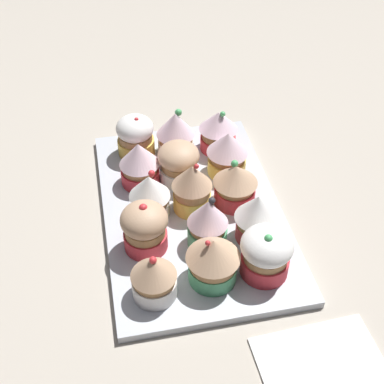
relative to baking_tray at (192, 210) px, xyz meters
The scene contains 17 objects.
ground_plane 2.10cm from the baking_tray, ahead, with size 180.00×180.00×3.00cm, color #B2A899.
baking_tray is the anchor object (origin of this frame).
cupcake_0 15.32cm from the baking_tray, 153.20° to the right, with size 6.56×6.56×7.30cm.
cupcake_1 11.15cm from the baking_tray, 135.21° to the right, with size 5.87×5.87×7.48cm.
cupcake_2 7.44cm from the baking_tray, 87.10° to the right, with size 6.34×6.34×6.98cm.
cupcake_3 10.53cm from the baking_tray, 45.09° to the right, with size 6.26×6.26×7.24cm.
cupcake_4 15.04cm from the baking_tray, 28.21° to the right, with size 6.13×6.13×7.25cm.
cupcake_5 13.59cm from the baking_tray, behind, with size 6.74×6.74×7.12cm.
cupcake_6 8.28cm from the baking_tray, behind, with size 5.39×5.39×7.86cm.
cupcake_7 4.58cm from the baking_tray, behind, with size 5.68×5.68×7.93cm.
cupcake_8 7.55cm from the baking_tray, ahead, with size 6.21×6.21×6.41cm.
cupcake_9 13.69cm from the baking_tray, ahead, with size 6.05×6.05×7.85cm.
cupcake_10 16.19cm from the baking_tray, 151.85° to the left, with size 5.59×5.59×6.67cm.
cupcake_11 10.44cm from the baking_tray, 128.85° to the left, with size 6.19×6.19×7.46cm.
cupcake_12 7.28cm from the baking_tray, 86.02° to the left, with size 5.75×5.75×7.21cm.
cupcake_13 10.40cm from the baking_tray, 43.04° to the left, with size 5.90×5.90×7.16cm.
cupcake_14 15.98cm from the baking_tray, 23.63° to the left, with size 5.86×5.86×6.96cm.
Camera 1 is at (-53.13, 10.72, 54.41)cm, focal length 49.49 mm.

